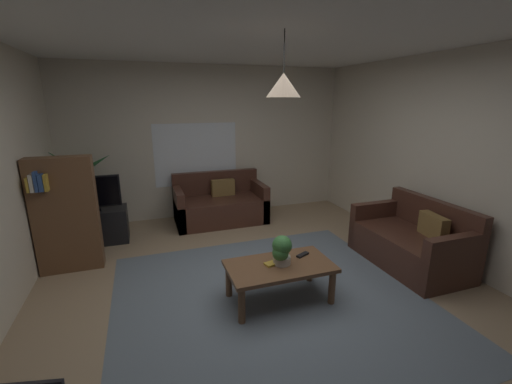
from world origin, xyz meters
TOP-DOWN VIEW (x-y plane):
  - floor at (0.00, 0.00)m, footprint 4.87×5.57m
  - rug at (0.00, -0.20)m, footprint 3.16×3.06m
  - wall_back at (0.00, 2.81)m, footprint 4.99×0.06m
  - wall_right at (2.46, 0.00)m, footprint 0.06×5.57m
  - ceiling at (0.00, 0.00)m, footprint 4.87×5.57m
  - window_pane at (-0.25, 2.78)m, footprint 1.43×0.01m
  - couch_under_window at (0.04, 2.32)m, footprint 1.51×0.81m
  - couch_right_side at (1.97, -0.00)m, footprint 0.81×1.40m
  - coffee_table at (0.09, -0.20)m, footprint 1.08×0.60m
  - book_on_table_0 at (-0.01, -0.17)m, footprint 0.13×0.12m
  - remote_on_table_0 at (0.40, -0.09)m, footprint 0.17×0.11m
  - potted_plant_on_table at (0.10, -0.20)m, footprint 0.21×0.21m
  - tv_stand at (-1.88, 2.03)m, footprint 0.90×0.44m
  - tv at (-1.88, 2.01)m, footprint 0.80×0.16m
  - potted_palm_corner at (-2.04, 2.46)m, footprint 0.90×0.91m
  - bookshelf_corner at (-2.07, 1.25)m, footprint 0.70×0.31m
  - pendant_lamp at (0.09, -0.20)m, footprint 0.31×0.31m

SIDE VIEW (x-z plane):
  - floor at x=0.00m, z-range -0.02..0.00m
  - rug at x=0.00m, z-range 0.00..0.01m
  - tv_stand at x=-1.88m, z-range 0.00..0.50m
  - couch_under_window at x=0.04m, z-range -0.13..0.69m
  - couch_right_side at x=1.97m, z-range -0.13..0.69m
  - coffee_table at x=0.09m, z-range 0.14..0.54m
  - book_on_table_0 at x=-0.01m, z-range 0.40..0.42m
  - remote_on_table_0 at x=0.40m, z-range 0.40..0.43m
  - potted_plant_on_table at x=0.10m, z-range 0.41..0.72m
  - potted_palm_corner at x=-2.04m, z-range -0.06..1.29m
  - bookshelf_corner at x=-2.07m, z-range 0.01..1.41m
  - tv at x=-1.88m, z-range 0.51..1.00m
  - window_pane at x=-0.25m, z-range 0.57..1.64m
  - wall_back at x=0.00m, z-range 0.00..2.61m
  - wall_right at x=2.46m, z-range 0.00..2.61m
  - pendant_lamp at x=0.09m, z-range 1.87..2.43m
  - ceiling at x=0.00m, z-range 2.61..2.63m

